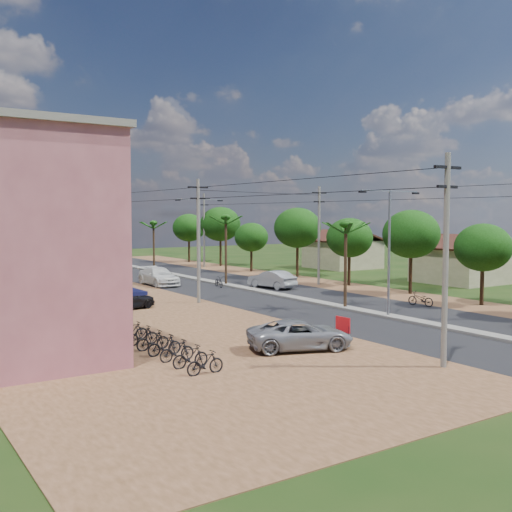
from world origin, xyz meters
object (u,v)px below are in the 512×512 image
Objects in this scene: car_parked_dark at (124,300)px; parked_scooter_row at (164,345)px; car_parked_silver at (300,335)px; moto_rider_east at (420,299)px; roadside_sign at (343,325)px; car_white_far at (159,277)px; car_silver_mid at (272,280)px.

car_parked_dark reaches higher than parked_scooter_row.
car_parked_silver is 16.14m from car_parked_dark.
car_parked_dark is (-2.69, 15.91, 0.03)m from car_parked_silver.
car_parked_silver is 0.61× the size of parked_scooter_row.
car_parked_silver is 16.38m from moto_rider_east.
moto_rider_east is 1.84× the size of roadside_sign.
roadside_sign is at bearing -91.44° from car_white_far.
car_parked_dark is at bearing -39.28° from moto_rider_east.
car_silver_mid is 10.46m from car_white_far.
car_white_far is 0.67× the size of parked_scooter_row.
car_parked_silver is at bearing -159.06° from roadside_sign.
car_silver_mid reaches higher than car_parked_dark.
car_silver_mid is 2.40× the size of moto_rider_east.
moto_rider_east is (17.92, -9.88, -0.22)m from car_parked_dark.
moto_rider_east is (10.20, -21.58, -0.29)m from car_white_far.
car_white_far is at bearing 85.63° from roadside_sign.
car_silver_mid reaches higher than car_parked_silver.
car_silver_mid is at bearing 44.06° from parked_scooter_row.
car_parked_dark is 4.02× the size of roadside_sign.
car_parked_dark reaches higher than roadside_sign.
parked_scooter_row reaches higher than roadside_sign.
moto_rider_east is (15.23, 6.03, -0.19)m from car_parked_silver.
car_parked_silver reaches higher than parked_scooter_row.
parked_scooter_row is at bearing 151.87° from car_parked_dark.
moto_rider_east is at bearing 17.47° from roadside_sign.
car_parked_silver is (-12.37, -20.16, -0.07)m from car_silver_mid.
moto_rider_east is at bearing -64.86° from car_white_far.
car_parked_silver is at bearing -22.47° from parked_scooter_row.
moto_rider_east is at bearing -48.51° from car_parked_silver.
parked_scooter_row is (-3.24, -13.46, -0.23)m from car_parked_dark.
car_parked_dark reaches higher than moto_rider_east.
roadside_sign is (-10.77, -4.04, -0.08)m from moto_rider_east.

